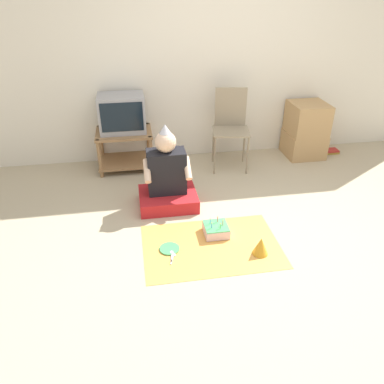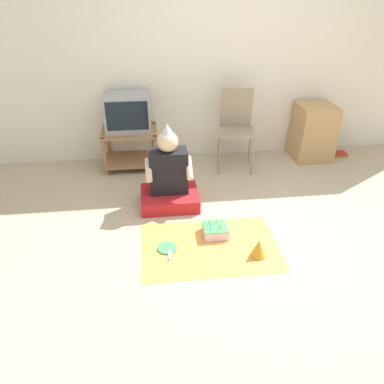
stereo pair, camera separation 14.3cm
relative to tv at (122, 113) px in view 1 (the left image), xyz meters
name	(u,v)px [view 1 (the left image)]	position (x,y,z in m)	size (l,w,h in m)	color
ground_plane	(257,240)	(1.14, -1.74, -0.69)	(16.00, 16.00, 0.00)	tan
wall_back	(214,54)	(1.14, 0.26, 0.59)	(6.40, 0.06, 2.55)	silver
tv_stand	(125,146)	(0.00, -0.02, -0.41)	(0.66, 0.51, 0.47)	#997047
tv	(122,113)	(0.00, 0.00, 0.00)	(0.53, 0.39, 0.43)	#99999E
folding_chair	(231,123)	(1.28, -0.16, -0.14)	(0.49, 0.45, 0.95)	gray
cardboard_box_stack	(306,130)	(2.32, -0.03, -0.34)	(0.47, 0.47, 0.70)	tan
book_pile	(331,151)	(2.74, -0.04, -0.67)	(0.20, 0.13, 0.05)	#A88933
person_seated	(167,180)	(0.41, -0.97, -0.41)	(0.59, 0.47, 0.87)	red
party_cloth	(211,246)	(0.71, -1.76, -0.69)	(1.21, 0.81, 0.01)	#EFA84C
birthday_cake	(216,230)	(0.79, -1.59, -0.64)	(0.22, 0.22, 0.15)	silver
party_hat_blue	(261,246)	(1.10, -1.93, -0.60)	(0.14, 0.14, 0.16)	gold
paper_plate	(170,248)	(0.34, -1.74, -0.68)	(0.18, 0.18, 0.01)	#4CB266
plastic_spoon_near	(172,254)	(0.35, -1.82, -0.68)	(0.04, 0.15, 0.01)	white
plastic_spoon_far	(173,256)	(0.36, -1.85, -0.68)	(0.06, 0.14, 0.01)	white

